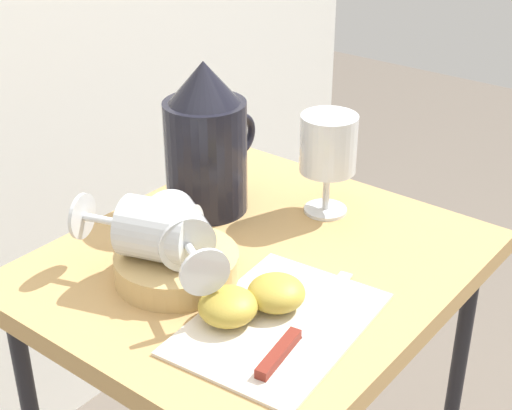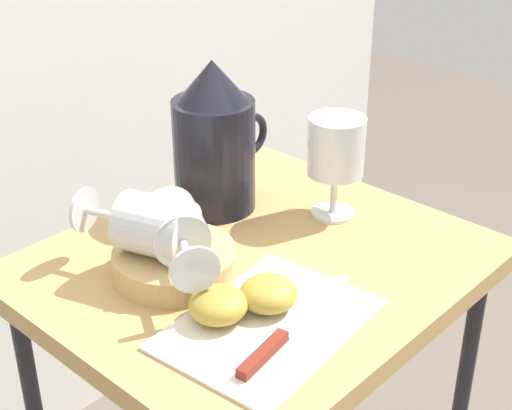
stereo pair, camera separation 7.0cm
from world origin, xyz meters
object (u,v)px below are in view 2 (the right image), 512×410
(pitcher, at_px, (215,150))
(knife, at_px, (282,337))
(table, at_px, (256,304))
(wine_glass_upright, at_px, (335,151))
(apple_half_right, at_px, (268,294))
(wine_glass_tipped_far, at_px, (153,225))
(wine_glass_tipped_near, at_px, (176,228))
(apple_half_left, at_px, (218,305))
(basket_tray, at_px, (175,262))

(pitcher, height_order, knife, pitcher)
(table, height_order, wine_glass_upright, wine_glass_upright)
(apple_half_right, bearing_deg, wine_glass_upright, 20.77)
(pitcher, height_order, wine_glass_tipped_far, pitcher)
(wine_glass_tipped_near, relative_size, knife, 0.70)
(pitcher, bearing_deg, wine_glass_upright, -55.72)
(wine_glass_tipped_near, distance_m, knife, 0.20)
(pitcher, height_order, apple_half_left, pitcher)
(basket_tray, bearing_deg, table, -26.67)
(basket_tray, height_order, apple_half_right, apple_half_right)
(basket_tray, distance_m, wine_glass_upright, 0.28)
(apple_half_left, bearing_deg, table, 25.36)
(basket_tray, height_order, pitcher, pitcher)
(basket_tray, bearing_deg, wine_glass_upright, -10.24)
(wine_glass_upright, distance_m, knife, 0.33)
(apple_half_right, bearing_deg, apple_half_left, 154.05)
(wine_glass_tipped_near, bearing_deg, pitcher, 31.51)
(knife, bearing_deg, apple_half_right, 55.07)
(wine_glass_tipped_far, bearing_deg, apple_half_right, -74.95)
(basket_tray, bearing_deg, knife, -94.31)
(pitcher, xyz_separation_m, wine_glass_upright, (0.10, -0.14, 0.01))
(apple_half_left, relative_size, knife, 0.30)
(wine_glass_upright, relative_size, apple_half_right, 2.17)
(wine_glass_tipped_far, bearing_deg, pitcher, 23.37)
(table, distance_m, apple_half_left, 0.18)
(wine_glass_upright, bearing_deg, basket_tray, 169.76)
(table, xyz_separation_m, apple_half_left, (-0.13, -0.06, 0.10))
(wine_glass_tipped_near, bearing_deg, apple_half_left, -107.25)
(wine_glass_tipped_far, bearing_deg, knife, -88.84)
(wine_glass_tipped_far, relative_size, apple_half_right, 2.41)
(apple_half_left, bearing_deg, pitcher, 45.93)
(apple_half_right, bearing_deg, basket_tray, 99.27)
(basket_tray, distance_m, apple_half_right, 0.14)
(table, height_order, basket_tray, basket_tray)
(table, bearing_deg, apple_half_right, -130.09)
(basket_tray, height_order, wine_glass_upright, wine_glass_upright)
(wine_glass_tipped_near, bearing_deg, basket_tray, 81.32)
(basket_tray, relative_size, wine_glass_tipped_near, 0.98)
(pitcher, distance_m, wine_glass_tipped_near, 0.20)
(wine_glass_upright, height_order, apple_half_right, wine_glass_upright)
(wine_glass_upright, xyz_separation_m, knife, (-0.28, -0.15, -0.09))
(basket_tray, bearing_deg, wine_glass_tipped_far, 141.64)
(wine_glass_tipped_near, xyz_separation_m, knife, (-0.01, -0.19, -0.06))
(apple_half_left, xyz_separation_m, apple_half_right, (0.06, -0.03, 0.00))
(knife, bearing_deg, basket_tray, 85.69)
(wine_glass_upright, bearing_deg, table, -179.41)
(pitcher, bearing_deg, apple_half_right, -121.59)
(wine_glass_tipped_near, distance_m, wine_glass_tipped_far, 0.03)
(table, distance_m, wine_glass_upright, 0.24)
(apple_half_right, bearing_deg, knife, -124.93)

